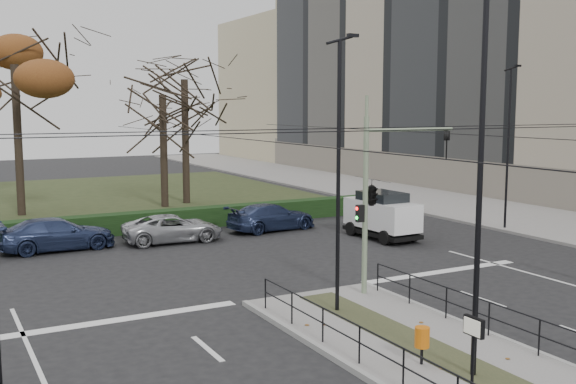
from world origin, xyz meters
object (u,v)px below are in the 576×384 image
white_van (382,214)px  bare_tree_center (184,89)px  traffic_light (374,191)px  bare_tree_near (163,103)px  rust_tree (14,65)px  streetlamp_sidewalk (508,146)px  litter_bin (422,338)px  streetlamp_median_far (339,173)px  info_panel (473,338)px  streetlamp_median_near (481,179)px  parked_car_fifth (272,217)px  parked_car_fourth (173,228)px  parked_car_third (57,234)px

white_van → bare_tree_center: 16.64m
traffic_light → bare_tree_near: 21.91m
white_van → rust_tree: size_ratio=0.37×
rust_tree → white_van: bearing=-46.3°
streetlamp_sidewalk → white_van: streetlamp_sidewalk is taller
litter_bin → bare_tree_near: (2.69, 27.38, 5.56)m
streetlamp_median_far → white_van: (8.11, 8.91, -3.08)m
info_panel → white_van: white_van is taller
streetlamp_median_near → parked_car_fifth: size_ratio=1.89×
streetlamp_sidewalk → bare_tree_near: size_ratio=0.90×
traffic_light → bare_tree_near: bearing=89.8°
rust_tree → bare_tree_center: rust_tree is taller
parked_car_fourth → bare_tree_center: 13.66m
info_panel → streetlamp_sidewalk: (16.02, 14.54, 2.57)m
streetlamp_median_far → bare_tree_center: 24.30m
streetlamp_median_near → streetlamp_median_far: streetlamp_median_near is taller
parked_car_fifth → parked_car_third: bearing=82.6°
parked_car_third → info_panel: bearing=-169.3°
parked_car_fourth → parked_car_fifth: bearing=-82.1°
traffic_light → bare_tree_near: size_ratio=0.63×
traffic_light → info_panel: 8.89m
traffic_light → parked_car_fifth: traffic_light is taller
parked_car_third → bare_tree_near: 13.57m
info_panel → white_van: (9.35, 15.77, -0.49)m
streetlamp_median_far → bare_tree_center: bare_tree_center is taller
rust_tree → traffic_light: bearing=-70.3°
streetlamp_sidewalk → white_van: size_ratio=1.98×
streetlamp_sidewalk → info_panel: bearing=-137.8°
parked_car_third → litter_bin: bearing=-165.6°
streetlamp_sidewalk → streetlamp_median_far: bearing=-152.5°
bare_tree_near → parked_car_fifth: bearing=-76.3°
litter_bin → streetlamp_median_near: (0.62, -1.06, 3.80)m
streetlamp_median_far → parked_car_fifth: (4.51, 13.21, -3.56)m
streetlamp_median_far → parked_car_fifth: 14.41m
streetlamp_sidewalk → parked_car_fifth: 12.19m
parked_car_third → white_van: (13.82, -4.49, 0.45)m
traffic_light → info_panel: traffic_light is taller
parked_car_fifth → streetlamp_sidewalk: bearing=-124.7°
streetlamp_median_far → bare_tree_near: bare_tree_near is taller
traffic_light → bare_tree_near: bare_tree_near is taller
info_panel → rust_tree: bearing=98.8°
streetlamp_median_near → bare_tree_center: 29.70m
parked_car_fifth → rust_tree: bearing=38.8°
streetlamp_median_near → parked_car_third: (-5.81, 18.93, -3.88)m
streetlamp_sidewalk → rust_tree: rust_tree is taller
white_van → parked_car_fourth: bearing=156.5°
parked_car_fourth → traffic_light: bearing=-163.1°
traffic_light → white_van: traffic_light is taller
streetlamp_median_far → litter_bin: bearing=-96.8°
streetlamp_median_near → streetlamp_sidewalk: streetlamp_median_near is taller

